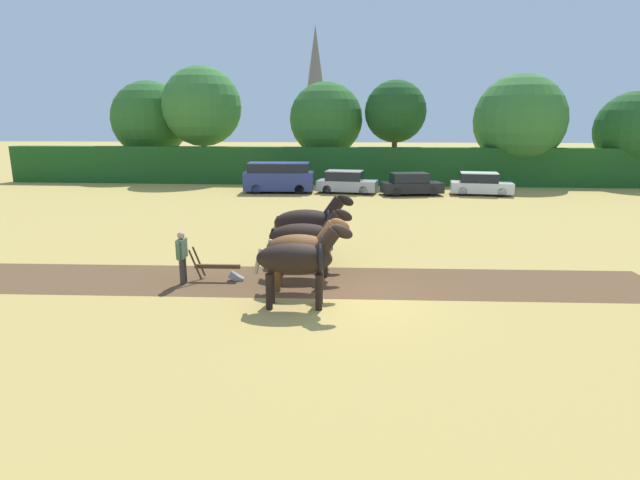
{
  "coord_description": "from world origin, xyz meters",
  "views": [
    {
      "loc": [
        0.51,
        -13.26,
        4.79
      ],
      "look_at": [
        -0.79,
        2.45,
        1.1
      ],
      "focal_mm": 28.0,
      "sensor_mm": 36.0,
      "label": 1
    }
  ],
  "objects_px": {
    "farmer_beside_team": "(329,226)",
    "parked_car_center": "(480,184)",
    "tree_center": "(396,112)",
    "parked_car_center_left": "(411,184)",
    "tree_far_left": "(150,119)",
    "parked_van": "(279,177)",
    "church_spire": "(315,88)",
    "draft_horse_lead_right": "(303,248)",
    "tree_center_right": "(520,120)",
    "draft_horse_trail_left": "(306,237)",
    "draft_horse_trail_right": "(309,223)",
    "tree_center_left": "(326,119)",
    "farmer_at_plow": "(182,254)",
    "plow": "(222,270)",
    "draft_horse_lead_left": "(299,259)",
    "tree_left": "(202,107)",
    "tree_right": "(634,130)",
    "parked_car_left": "(346,182)"
  },
  "relations": [
    {
      "from": "church_spire",
      "to": "draft_horse_lead_left",
      "type": "bearing_deg",
      "value": -85.14
    },
    {
      "from": "tree_center",
      "to": "parked_car_center_left",
      "type": "bearing_deg",
      "value": -84.82
    },
    {
      "from": "tree_far_left",
      "to": "draft_horse_lead_right",
      "type": "xyz_separation_m",
      "value": [
        17.18,
        -30.21,
        -3.91
      ]
    },
    {
      "from": "tree_center_right",
      "to": "draft_horse_lead_right",
      "type": "xyz_separation_m",
      "value": [
        -14.07,
        -27.71,
        -3.81
      ]
    },
    {
      "from": "farmer_beside_team",
      "to": "parked_car_center",
      "type": "xyz_separation_m",
      "value": [
        9.37,
        16.08,
        -0.2
      ]
    },
    {
      "from": "parked_van",
      "to": "parked_car_center",
      "type": "relative_size",
      "value": 1.16
    },
    {
      "from": "tree_right",
      "to": "parked_car_center_left",
      "type": "xyz_separation_m",
      "value": [
        -17.67,
        -6.95,
        -3.59
      ]
    },
    {
      "from": "draft_horse_trail_left",
      "to": "tree_left",
      "type": "bearing_deg",
      "value": 111.36
    },
    {
      "from": "draft_horse_lead_left",
      "to": "parked_van",
      "type": "bearing_deg",
      "value": 98.41
    },
    {
      "from": "church_spire",
      "to": "draft_horse_lead_left",
      "type": "distance_m",
      "value": 70.41
    },
    {
      "from": "draft_horse_trail_right",
      "to": "tree_center_left",
      "type": "bearing_deg",
      "value": 90.61
    },
    {
      "from": "tree_left",
      "to": "draft_horse_lead_left",
      "type": "relative_size",
      "value": 3.53
    },
    {
      "from": "draft_horse_trail_left",
      "to": "draft_horse_trail_right",
      "type": "height_order",
      "value": "draft_horse_trail_right"
    },
    {
      "from": "parked_van",
      "to": "parked_car_center_left",
      "type": "relative_size",
      "value": 1.15
    },
    {
      "from": "draft_horse_trail_left",
      "to": "parked_car_center",
      "type": "distance_m",
      "value": 21.84
    },
    {
      "from": "tree_center_left",
      "to": "draft_horse_trail_left",
      "type": "xyz_separation_m",
      "value": [
        1.35,
        -27.86,
        -3.88
      ]
    },
    {
      "from": "tree_far_left",
      "to": "parked_car_center_left",
      "type": "height_order",
      "value": "tree_far_left"
    },
    {
      "from": "tree_left",
      "to": "draft_horse_trail_left",
      "type": "relative_size",
      "value": 3.38
    },
    {
      "from": "tree_center",
      "to": "draft_horse_trail_right",
      "type": "bearing_deg",
      "value": -99.91
    },
    {
      "from": "tree_far_left",
      "to": "church_spire",
      "type": "height_order",
      "value": "church_spire"
    },
    {
      "from": "tree_center_right",
      "to": "farmer_at_plow",
      "type": "relative_size",
      "value": 5.31
    },
    {
      "from": "tree_center_left",
      "to": "parked_car_center",
      "type": "bearing_deg",
      "value": -36.79
    },
    {
      "from": "tree_far_left",
      "to": "tree_center_right",
      "type": "bearing_deg",
      "value": -4.57
    },
    {
      "from": "tree_center_right",
      "to": "farmer_at_plow",
      "type": "height_order",
      "value": "tree_center_right"
    },
    {
      "from": "draft_horse_lead_left",
      "to": "plow",
      "type": "distance_m",
      "value": 3.54
    },
    {
      "from": "parked_van",
      "to": "tree_far_left",
      "type": "bearing_deg",
      "value": 141.83
    },
    {
      "from": "tree_right",
      "to": "parked_car_center_left",
      "type": "bearing_deg",
      "value": -158.54
    },
    {
      "from": "draft_horse_trail_left",
      "to": "farmer_at_plow",
      "type": "bearing_deg",
      "value": -163.57
    },
    {
      "from": "draft_horse_lead_right",
      "to": "draft_horse_trail_left",
      "type": "xyz_separation_m",
      "value": [
        -0.06,
        1.45,
        0.02
      ]
    },
    {
      "from": "tree_left",
      "to": "tree_center",
      "type": "relative_size",
      "value": 1.15
    },
    {
      "from": "tree_center",
      "to": "tree_far_left",
      "type": "bearing_deg",
      "value": 175.35
    },
    {
      "from": "church_spire",
      "to": "parked_van",
      "type": "bearing_deg",
      "value": -87.94
    },
    {
      "from": "church_spire",
      "to": "parked_car_center_left",
      "type": "xyz_separation_m",
      "value": [
        10.93,
        -47.57,
        -9.58
      ]
    },
    {
      "from": "tree_right",
      "to": "parked_car_center",
      "type": "relative_size",
      "value": 1.7
    },
    {
      "from": "tree_far_left",
      "to": "parked_car_center_left",
      "type": "distance_m",
      "value": 24.65
    },
    {
      "from": "church_spire",
      "to": "draft_horse_lead_right",
      "type": "xyz_separation_m",
      "value": [
        5.86,
        -68.14,
        -9.06
      ]
    },
    {
      "from": "church_spire",
      "to": "draft_horse_lead_right",
      "type": "bearing_deg",
      "value": -85.09
    },
    {
      "from": "tree_left",
      "to": "tree_center_right",
      "type": "distance_m",
      "value": 25.95
    },
    {
      "from": "farmer_beside_team",
      "to": "parked_car_center",
      "type": "height_order",
      "value": "farmer_beside_team"
    },
    {
      "from": "church_spire",
      "to": "tree_center",
      "type": "bearing_deg",
      "value": -75.56
    },
    {
      "from": "tree_far_left",
      "to": "tree_center",
      "type": "xyz_separation_m",
      "value": [
        21.54,
        -1.75,
        0.58
      ]
    },
    {
      "from": "tree_center_left",
      "to": "farmer_beside_team",
      "type": "height_order",
      "value": "tree_center_left"
    },
    {
      "from": "church_spire",
      "to": "plow",
      "type": "xyz_separation_m",
      "value": [
        3.23,
        -67.51,
        -9.99
      ]
    },
    {
      "from": "farmer_at_plow",
      "to": "parked_car_center_left",
      "type": "bearing_deg",
      "value": 66.03
    },
    {
      "from": "draft_horse_lead_right",
      "to": "farmer_at_plow",
      "type": "relative_size",
      "value": 1.59
    },
    {
      "from": "tree_left",
      "to": "tree_center_right",
      "type": "height_order",
      "value": "tree_left"
    },
    {
      "from": "tree_center_right",
      "to": "plow",
      "type": "distance_m",
      "value": 32.17
    },
    {
      "from": "tree_right",
      "to": "farmer_at_plow",
      "type": "distance_m",
      "value": 38.16
    },
    {
      "from": "tree_center_right",
      "to": "parked_car_left",
      "type": "height_order",
      "value": "tree_center_right"
    },
    {
      "from": "tree_center_right",
      "to": "draft_horse_trail_left",
      "type": "height_order",
      "value": "tree_center_right"
    }
  ]
}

